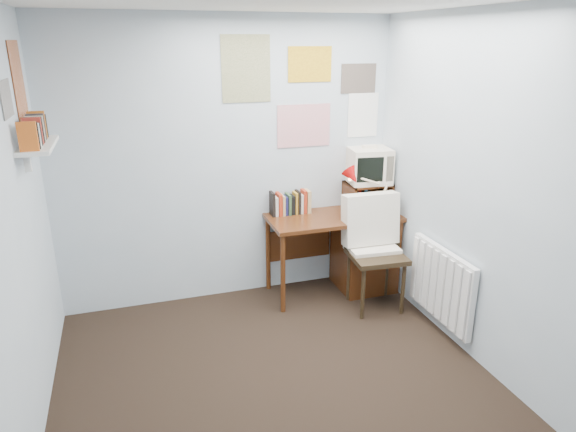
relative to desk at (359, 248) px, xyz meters
name	(u,v)px	position (x,y,z in m)	size (l,w,h in m)	color
ground	(290,410)	(-1.17, -1.48, -0.41)	(3.50, 3.50, 0.00)	black
back_wall	(228,164)	(-1.17, 0.27, 0.84)	(3.00, 0.02, 2.50)	silver
right_wall	(507,206)	(0.33, -1.48, 0.84)	(0.02, 3.50, 2.50)	silver
desk	(359,248)	(0.00, 0.00, 0.00)	(1.20, 0.55, 0.76)	#502812
desk_chair	(377,256)	(-0.02, -0.40, 0.08)	(0.50, 0.48, 0.98)	black
desk_lamp	(386,195)	(0.18, -0.14, 0.55)	(0.28, 0.24, 0.39)	red
tv_riser	(367,195)	(0.12, 0.11, 0.48)	(0.40, 0.30, 0.25)	#502812
crt_tv	(369,164)	(0.13, 0.13, 0.78)	(0.37, 0.34, 0.35)	beige
book_row	(302,201)	(-0.51, 0.18, 0.46)	(0.60, 0.14, 0.22)	#502812
radiator	(441,284)	(0.29, -0.93, 0.01)	(0.09, 0.80, 0.60)	white
wall_shelf	(38,145)	(-2.57, -0.38, 1.21)	(0.20, 0.62, 0.24)	white
posters_back	(304,92)	(-0.47, 0.26, 1.44)	(1.20, 0.01, 0.90)	white
posters_left	(12,87)	(-2.67, -0.38, 1.59)	(0.01, 0.70, 0.60)	white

